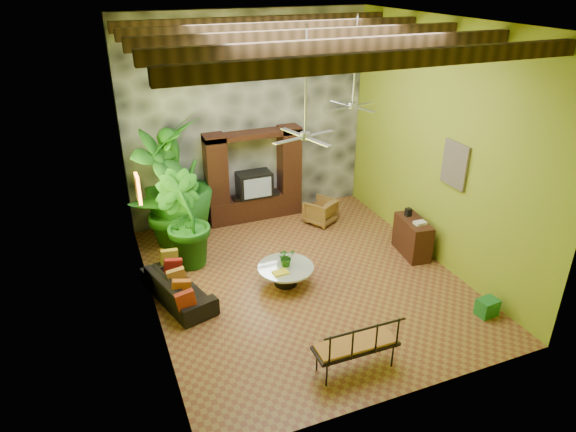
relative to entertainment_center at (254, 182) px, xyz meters
name	(u,v)px	position (x,y,z in m)	size (l,w,h in m)	color
ground	(304,279)	(0.00, -3.14, -0.97)	(7.00, 7.00, 0.00)	brown
ceiling	(308,22)	(0.00, -3.14, 4.03)	(6.00, 7.00, 0.02)	silver
back_wall	(247,118)	(0.00, 0.36, 1.53)	(6.00, 0.02, 5.00)	#9DB028
left_wall	(140,189)	(-3.00, -3.14, 1.53)	(0.02, 7.00, 5.00)	#9DB028
right_wall	(439,146)	(3.00, -3.14, 1.53)	(0.02, 7.00, 5.00)	#9DB028
stone_accent_wall	(248,119)	(0.00, 0.30, 1.53)	(5.98, 0.10, 4.98)	#383A40
ceiling_beams	(308,36)	(0.00, -3.14, 3.81)	(5.95, 5.36, 0.22)	#3A2512
entertainment_center	(254,182)	(0.00, 0.00, 0.00)	(2.40, 0.55, 2.30)	black
ceiling_fan_front	(305,124)	(-0.20, -3.54, 2.44)	(1.28, 1.28, 1.86)	#AFAFB4
ceiling_fan_back	(353,95)	(1.60, -1.94, 2.44)	(1.28, 1.28, 1.86)	#AFAFB4
wall_art_mask	(138,189)	(-2.96, -2.14, 1.13)	(0.06, 0.32, 0.55)	gold
wall_art_painting	(455,165)	(2.96, -3.74, 1.33)	(0.06, 0.70, 0.90)	#235D83
sofa	(178,287)	(-2.54, -2.89, -0.69)	(1.87, 0.73, 0.54)	black
wicker_armchair	(321,211)	(1.43, -0.91, -0.66)	(0.66, 0.68, 0.62)	brown
tall_plant_a	(163,191)	(-2.33, -0.66, 0.39)	(1.43, 0.97, 2.72)	#1F6119
tall_plant_b	(183,221)	(-2.10, -1.62, 0.07)	(1.14, 0.91, 2.06)	#1A5E18
tall_plant_c	(177,178)	(-1.92, -0.18, 0.47)	(1.60, 1.60, 2.86)	#1D5F19
coffee_table	(286,273)	(-0.41, -3.15, -0.71)	(1.14, 1.14, 0.40)	black
centerpiece_plant	(286,257)	(-0.38, -3.11, -0.37)	(0.34, 0.30, 0.38)	#235B18
yellow_tray	(281,273)	(-0.60, -3.35, -0.55)	(0.30, 0.21, 0.03)	gold
iron_bench	(358,344)	(-0.30, -5.92, -0.42)	(1.37, 0.51, 0.57)	black
side_console	(412,237)	(2.65, -3.08, -0.55)	(0.47, 1.03, 0.83)	#3E2713
green_bin	(487,307)	(2.65, -5.52, -0.80)	(0.37, 0.28, 0.33)	#1E7127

